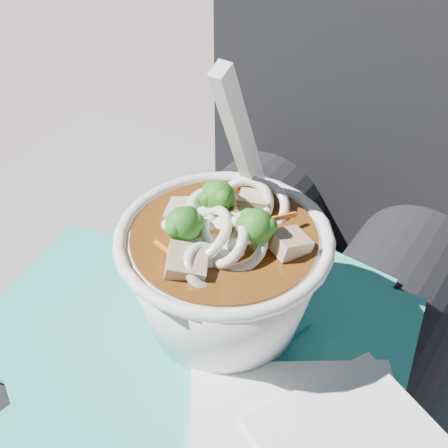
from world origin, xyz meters
The scene contains 5 objects.
stone_ledge centered at (0.00, 0.15, 0.23)m, with size 1.00×0.50×0.46m, color slate.
lap centered at (0.00, 0.00, 0.52)m, with size 0.31×0.48×0.14m.
person_body centered at (0.00, 0.09, 0.55)m, with size 0.34×0.94×0.99m.
plastic_bag centered at (-0.01, -0.04, 0.60)m, with size 0.34×0.34×0.02m.
udon_bowl centered at (0.00, -0.01, 0.66)m, with size 0.18×0.18×0.20m.
Camera 1 is at (0.18, -0.28, 0.97)m, focal length 50.00 mm.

